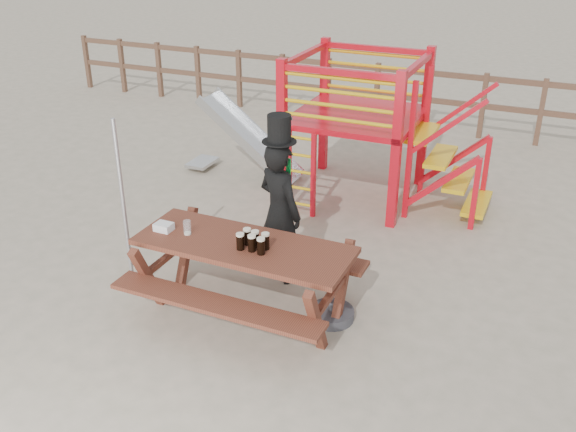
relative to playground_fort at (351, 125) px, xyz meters
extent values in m
plane|color=#B6A48E|center=(-0.12, -3.58, -1.07)|extent=(60.00, 60.00, 0.00)
cube|color=brown|center=(-0.12, 3.42, 0.03)|extent=(15.00, 0.06, 0.10)
cube|color=brown|center=(-0.12, 3.42, -0.47)|extent=(15.00, 0.06, 0.10)
cube|color=brown|center=(-7.62, 3.42, -0.47)|extent=(0.09, 0.09, 1.20)
cube|color=brown|center=(-6.62, 3.42, -0.47)|extent=(0.09, 0.09, 1.20)
cube|color=brown|center=(-5.62, 3.42, -0.47)|extent=(0.09, 0.09, 1.20)
cube|color=brown|center=(-4.62, 3.42, -0.47)|extent=(0.09, 0.09, 1.20)
cube|color=brown|center=(-3.62, 3.42, -0.47)|extent=(0.09, 0.09, 1.20)
cube|color=brown|center=(-2.62, 3.42, -0.47)|extent=(0.09, 0.09, 1.20)
cube|color=brown|center=(-1.62, 3.42, -0.47)|extent=(0.09, 0.09, 1.20)
cube|color=brown|center=(-0.62, 3.42, -0.47)|extent=(0.09, 0.09, 1.20)
cube|color=brown|center=(0.38, 3.42, -0.47)|extent=(0.09, 0.09, 1.20)
cube|color=brown|center=(1.38, 3.42, -0.47)|extent=(0.09, 0.09, 1.20)
cube|color=brown|center=(2.38, 3.42, -0.47)|extent=(0.09, 0.09, 1.20)
cube|color=red|center=(-0.72, -0.78, -0.02)|extent=(0.12, 0.12, 2.10)
cube|color=red|center=(0.88, -0.78, -0.02)|extent=(0.12, 0.12, 2.10)
cube|color=red|center=(-0.72, 0.82, -0.02)|extent=(0.12, 0.12, 2.10)
cube|color=red|center=(0.88, 0.82, -0.02)|extent=(0.12, 0.12, 2.10)
cube|color=red|center=(0.08, 0.02, 0.13)|extent=(1.72, 1.72, 0.08)
cube|color=red|center=(0.08, -0.78, 0.93)|extent=(1.60, 0.08, 0.08)
cube|color=red|center=(0.08, 0.82, 0.93)|extent=(1.60, 0.08, 0.08)
cube|color=red|center=(-0.72, 0.02, 0.93)|extent=(0.08, 1.60, 0.08)
cube|color=red|center=(0.88, 0.02, 0.93)|extent=(0.08, 1.60, 0.08)
cylinder|color=yellow|center=(0.08, -0.78, 0.31)|extent=(1.50, 0.05, 0.05)
cylinder|color=yellow|center=(0.08, 0.82, 0.31)|extent=(1.50, 0.05, 0.05)
cylinder|color=yellow|center=(0.08, -0.78, 0.49)|extent=(1.50, 0.05, 0.05)
cylinder|color=yellow|center=(0.08, 0.82, 0.49)|extent=(1.50, 0.05, 0.05)
cylinder|color=yellow|center=(0.08, -0.78, 0.67)|extent=(1.50, 0.05, 0.05)
cylinder|color=yellow|center=(0.08, 0.82, 0.67)|extent=(1.50, 0.05, 0.05)
cylinder|color=yellow|center=(0.08, -0.78, 0.85)|extent=(1.50, 0.05, 0.05)
cylinder|color=yellow|center=(0.08, 0.82, 0.85)|extent=(1.50, 0.05, 0.05)
cube|color=red|center=(-0.55, -0.93, -0.47)|extent=(0.06, 0.06, 1.20)
cube|color=red|center=(-0.19, -0.93, -0.47)|extent=(0.06, 0.06, 1.20)
cylinder|color=yellow|center=(-0.37, -0.93, -0.92)|extent=(0.36, 0.04, 0.04)
cylinder|color=yellow|center=(-0.37, -0.93, -0.68)|extent=(0.36, 0.04, 0.04)
cylinder|color=yellow|center=(-0.37, -0.93, -0.44)|extent=(0.36, 0.04, 0.04)
cylinder|color=yellow|center=(-0.37, -0.93, -0.20)|extent=(0.36, 0.04, 0.04)
cylinder|color=yellow|center=(-0.37, -0.93, 0.04)|extent=(0.36, 0.04, 0.04)
cube|color=yellow|center=(1.03, 0.02, 0.01)|extent=(0.30, 0.90, 0.06)
cube|color=yellow|center=(1.31, 0.02, -0.29)|extent=(0.30, 0.90, 0.06)
cube|color=yellow|center=(1.59, 0.02, -0.59)|extent=(0.30, 0.90, 0.06)
cube|color=yellow|center=(1.87, 0.02, -0.89)|extent=(0.30, 0.90, 0.06)
cube|color=red|center=(1.43, -0.43, -0.47)|extent=(0.95, 0.08, 0.86)
cube|color=red|center=(1.43, 0.47, -0.47)|extent=(0.95, 0.08, 0.86)
cube|color=silver|center=(-1.62, 0.02, -0.45)|extent=(1.53, 0.55, 1.21)
cube|color=silver|center=(-1.62, -0.25, -0.41)|extent=(1.58, 0.04, 1.28)
cube|color=silver|center=(-1.62, 0.29, -0.41)|extent=(1.58, 0.04, 1.28)
cube|color=silver|center=(-2.52, 0.02, -0.97)|extent=(0.35, 0.55, 0.05)
cube|color=brown|center=(0.05, -3.42, -0.25)|extent=(2.20, 0.84, 0.05)
cube|color=brown|center=(0.05, -4.03, -0.58)|extent=(2.20, 0.32, 0.04)
cube|color=brown|center=(0.05, -2.82, -0.58)|extent=(2.20, 0.32, 0.04)
cube|color=brown|center=(-0.88, -3.42, -0.68)|extent=(0.10, 1.32, 0.79)
cube|color=brown|center=(0.98, -3.43, -0.68)|extent=(0.10, 1.32, 0.79)
imported|color=black|center=(0.05, -2.56, -0.25)|extent=(0.71, 0.60, 1.64)
cube|color=#0C8C30|center=(0.11, -2.44, -0.05)|extent=(0.07, 0.04, 0.38)
cylinder|color=black|center=(0.05, -2.56, 0.58)|extent=(0.37, 0.37, 0.01)
cylinder|color=black|center=(0.05, -2.56, 0.73)|extent=(0.25, 0.25, 0.28)
cube|color=white|center=(0.11, -2.45, 0.83)|extent=(0.12, 0.06, 0.03)
cylinder|color=#B2B2B7|center=(-1.30, -3.53, -0.07)|extent=(0.04, 0.04, 2.01)
cylinder|color=#3B3A40|center=(0.90, -3.13, -1.02)|extent=(0.47, 0.47, 0.11)
cylinder|color=#3B3A40|center=(0.90, -3.13, -0.92)|extent=(0.05, 0.05, 0.09)
cube|color=white|center=(-0.84, -3.50, -0.18)|extent=(0.18, 0.14, 0.08)
cylinder|color=black|center=(0.08, -3.54, -0.15)|extent=(0.08, 0.08, 0.15)
cylinder|color=beige|center=(0.08, -3.54, -0.06)|extent=(0.08, 0.08, 0.02)
cylinder|color=black|center=(0.20, -3.52, -0.15)|extent=(0.08, 0.08, 0.15)
cylinder|color=beige|center=(0.20, -3.52, -0.06)|extent=(0.08, 0.08, 0.02)
cylinder|color=black|center=(0.30, -3.54, -0.15)|extent=(0.08, 0.08, 0.15)
cylinder|color=beige|center=(0.30, -3.54, -0.06)|extent=(0.08, 0.08, 0.02)
cylinder|color=black|center=(0.09, -3.42, -0.15)|extent=(0.08, 0.08, 0.15)
cylinder|color=beige|center=(0.09, -3.42, -0.06)|extent=(0.08, 0.08, 0.02)
cylinder|color=black|center=(0.19, -3.43, -0.15)|extent=(0.08, 0.08, 0.15)
cylinder|color=beige|center=(0.19, -3.43, -0.06)|extent=(0.08, 0.08, 0.02)
cylinder|color=black|center=(0.30, -3.43, -0.15)|extent=(0.08, 0.08, 0.15)
cylinder|color=beige|center=(0.30, -3.43, -0.06)|extent=(0.08, 0.08, 0.02)
cylinder|color=silver|center=(-0.57, -3.48, -0.15)|extent=(0.08, 0.08, 0.15)
cylinder|color=beige|center=(-0.57, -3.48, -0.21)|extent=(0.07, 0.07, 0.02)
camera|label=1|loc=(2.74, -8.39, 2.82)|focal=40.00mm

